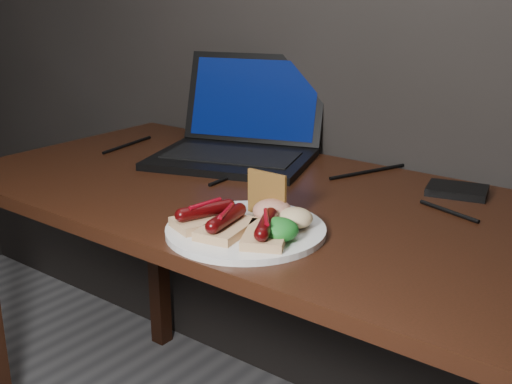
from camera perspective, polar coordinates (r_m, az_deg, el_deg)
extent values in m
cube|color=#33150C|center=(1.38, 0.33, -0.59)|extent=(1.40, 0.70, 0.03)
cube|color=#33150C|center=(2.13, -8.77, -4.60)|extent=(0.05, 0.05, 0.72)
cube|color=black|center=(1.59, -2.20, 2.94)|extent=(0.45, 0.39, 0.02)
cube|color=black|center=(1.59, -2.21, 3.31)|extent=(0.36, 0.25, 0.00)
cube|color=black|center=(1.73, -0.11, 8.34)|extent=(0.39, 0.21, 0.23)
cube|color=#081454|center=(1.73, -0.11, 8.34)|extent=(0.35, 0.18, 0.20)
cube|color=black|center=(1.42, 17.44, 0.14)|extent=(0.14, 0.12, 0.02)
cylinder|color=black|center=(1.48, -1.96, 1.49)|extent=(0.02, 0.18, 0.01)
cylinder|color=black|center=(1.53, 9.91, 1.80)|extent=(0.09, 0.21, 0.01)
cylinder|color=black|center=(1.30, 16.76, -1.65)|extent=(0.14, 0.05, 0.01)
cylinder|color=black|center=(1.79, -11.36, 4.14)|extent=(0.04, 0.20, 0.01)
cylinder|color=silver|center=(1.15, -0.91, -3.40)|extent=(0.35, 0.35, 0.01)
cube|color=#DEBC82|center=(1.16, -4.49, -2.59)|extent=(0.10, 0.13, 0.02)
cylinder|color=#460404|center=(1.15, -4.51, -1.63)|extent=(0.06, 0.10, 0.02)
sphere|color=#460404|center=(1.13, -6.63, -2.07)|extent=(0.02, 0.02, 0.02)
sphere|color=#460404|center=(1.17, -2.47, -1.21)|extent=(0.02, 0.02, 0.02)
cylinder|color=maroon|center=(1.15, -4.53, -1.04)|extent=(0.02, 0.07, 0.01)
cube|color=#DEBC82|center=(1.12, -2.64, -3.30)|extent=(0.09, 0.13, 0.02)
cylinder|color=#460404|center=(1.11, -2.65, -2.32)|extent=(0.04, 0.10, 0.02)
sphere|color=#460404|center=(1.07, -3.91, -3.11)|extent=(0.03, 0.02, 0.02)
sphere|color=#460404|center=(1.15, -1.48, -1.57)|extent=(0.02, 0.02, 0.02)
cylinder|color=maroon|center=(1.11, -2.66, -1.71)|extent=(0.03, 0.07, 0.01)
cube|color=#DEBC82|center=(1.09, 0.91, -3.86)|extent=(0.11, 0.13, 0.02)
cylinder|color=#460404|center=(1.08, 0.91, -2.86)|extent=(0.07, 0.10, 0.02)
sphere|color=#460404|center=(1.04, 0.47, -3.79)|extent=(0.03, 0.02, 0.02)
sphere|color=#460404|center=(1.13, 1.31, -2.00)|extent=(0.03, 0.02, 0.02)
cylinder|color=maroon|center=(1.08, 0.91, -2.24)|extent=(0.05, 0.06, 0.01)
cube|color=#A6722D|center=(1.19, 0.97, -0.18)|extent=(0.08, 0.01, 0.08)
ellipsoid|color=#115916|center=(1.08, 1.99, -3.35)|extent=(0.07, 0.07, 0.04)
ellipsoid|color=maroon|center=(1.17, 1.45, -1.66)|extent=(0.07, 0.07, 0.04)
ellipsoid|color=beige|center=(1.14, 3.49, -2.32)|extent=(0.06, 0.06, 0.04)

